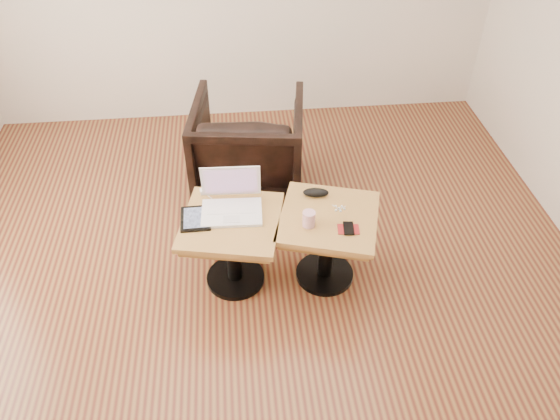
{
  "coord_description": "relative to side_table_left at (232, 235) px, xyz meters",
  "views": [
    {
      "loc": [
        -0.09,
        -2.43,
        2.72
      ],
      "look_at": [
        0.15,
        0.07,
        0.58
      ],
      "focal_mm": 35.0,
      "sensor_mm": 36.0,
      "label": 1
    }
  ],
  "objects": [
    {
      "name": "laptop",
      "position": [
        0.01,
        0.1,
        0.19
      ],
      "size": [
        0.38,
        0.32,
        0.26
      ],
      "rotation": [
        0.0,
        0.0,
        -0.04
      ],
      "color": "white",
      "rests_on": "side_table_left"
    },
    {
      "name": "glasses_case",
      "position": [
        0.54,
        0.18,
        0.16
      ],
      "size": [
        0.17,
        0.09,
        0.05
      ],
      "primitive_type": "ellipsoid",
      "rotation": [
        0.0,
        0.0,
        -0.13
      ],
      "color": "black",
      "rests_on": "side_table_right"
    },
    {
      "name": "phone_on_sleeve",
      "position": [
        0.69,
        -0.16,
        0.14
      ],
      "size": [
        0.14,
        0.12,
        0.02
      ],
      "rotation": [
        0.0,
        0.0,
        -0.11
      ],
      "color": "maroon",
      "rests_on": "side_table_right"
    },
    {
      "name": "tablet",
      "position": [
        -0.21,
        0.02,
        0.14
      ],
      "size": [
        0.18,
        0.23,
        0.02
      ],
      "rotation": [
        0.0,
        0.0,
        0.02
      ],
      "color": "black",
      "rests_on": "side_table_left"
    },
    {
      "name": "side_table_left",
      "position": [
        0.0,
        0.0,
        0.0
      ],
      "size": [
        0.69,
        0.69,
        0.53
      ],
      "rotation": [
        0.0,
        0.0,
        -0.21
      ],
      "color": "black",
      "rests_on": "ground"
    },
    {
      "name": "charging_adapter",
      "position": [
        -0.17,
        0.27,
        0.15
      ],
      "size": [
        0.05,
        0.05,
        0.03
      ],
      "primitive_type": "cube",
      "rotation": [
        0.0,
        0.0,
        0.19
      ],
      "color": "white",
      "rests_on": "side_table_left"
    },
    {
      "name": "side_table_right",
      "position": [
        0.6,
        -0.02,
        0.0
      ],
      "size": [
        0.73,
        0.73,
        0.53
      ],
      "rotation": [
        0.0,
        0.0,
        -0.29
      ],
      "color": "black",
      "rests_on": "ground"
    },
    {
      "name": "earbuds_tangle",
      "position": [
        0.67,
        0.03,
        0.14
      ],
      "size": [
        0.08,
        0.06,
        0.02
      ],
      "color": "white",
      "rests_on": "side_table_right"
    },
    {
      "name": "room_shell",
      "position": [
        0.14,
        -0.07,
        0.95
      ],
      "size": [
        4.52,
        4.52,
        2.71
      ],
      "color": "#512117",
      "rests_on": "ground"
    },
    {
      "name": "striped_cup",
      "position": [
        0.46,
        -0.1,
        0.18
      ],
      "size": [
        0.09,
        0.09,
        0.1
      ],
      "primitive_type": "cylinder",
      "rotation": [
        0.0,
        0.0,
        -0.19
      ],
      "color": "#C45779",
      "rests_on": "side_table_right"
    },
    {
      "name": "armchair",
      "position": [
        0.16,
        1.01,
        -0.02
      ],
      "size": [
        0.92,
        0.94,
        0.76
      ],
      "primitive_type": "imported",
      "rotation": [
        0.0,
        0.0,
        3.0
      ],
      "color": "black",
      "rests_on": "ground"
    }
  ]
}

